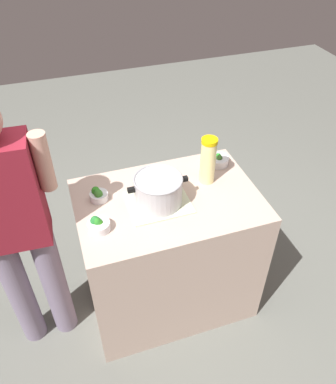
# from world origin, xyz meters

# --- Properties ---
(ground_plane) EXTENTS (8.00, 8.00, 0.00)m
(ground_plane) POSITION_xyz_m (0.00, 0.00, 0.00)
(ground_plane) COLOR slate
(counter_slab) EXTENTS (1.04, 0.71, 0.91)m
(counter_slab) POSITION_xyz_m (0.00, 0.00, 0.46)
(counter_slab) COLOR #BDA291
(counter_slab) RESTS_ON ground_plane
(dish_cloth) EXTENTS (0.34, 0.29, 0.01)m
(dish_cloth) POSITION_xyz_m (0.06, 0.01, 0.91)
(dish_cloth) COLOR beige
(dish_cloth) RESTS_ON counter_slab
(cooking_pot) EXTENTS (0.34, 0.27, 0.16)m
(cooking_pot) POSITION_xyz_m (0.06, 0.01, 1.00)
(cooking_pot) COLOR #B7B7BC
(cooking_pot) RESTS_ON dish_cloth
(lemonade_pitcher) EXTENTS (0.09, 0.09, 0.29)m
(lemonade_pitcher) POSITION_xyz_m (-0.27, -0.09, 1.06)
(lemonade_pitcher) COLOR #EFE494
(lemonade_pitcher) RESTS_ON counter_slab
(broccoli_bowl_front) EXTENTS (0.13, 0.13, 0.08)m
(broccoli_bowl_front) POSITION_xyz_m (-0.40, -0.22, 0.94)
(broccoli_bowl_front) COLOR silver
(broccoli_bowl_front) RESTS_ON counter_slab
(broccoli_bowl_center) EXTENTS (0.10, 0.10, 0.08)m
(broccoli_bowl_center) POSITION_xyz_m (0.37, -0.12, 0.94)
(broccoli_bowl_center) COLOR silver
(broccoli_bowl_center) RESTS_ON counter_slab
(broccoli_bowl_back) EXTENTS (0.12, 0.12, 0.08)m
(broccoli_bowl_back) POSITION_xyz_m (0.41, 0.11, 0.94)
(broccoli_bowl_back) COLOR silver
(broccoli_bowl_back) RESTS_ON counter_slab
(person_cook) EXTENTS (0.50, 0.22, 1.65)m
(person_cook) POSITION_xyz_m (0.81, -0.00, 0.92)
(person_cook) COLOR slate
(person_cook) RESTS_ON ground_plane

